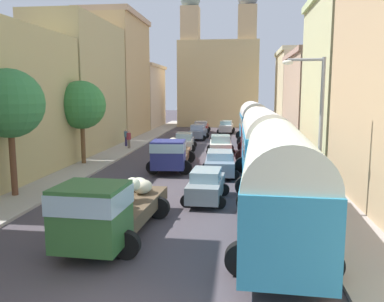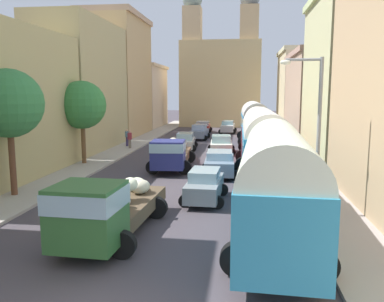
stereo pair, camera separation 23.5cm
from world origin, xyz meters
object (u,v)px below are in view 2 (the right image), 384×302
at_px(pedestrian_0, 130,139).
at_px(parked_bus_1, 263,143).
at_px(pedestrian_1, 127,137).
at_px(streetlamp_near, 313,124).
at_px(car_3, 205,185).
at_px(cargo_truck_0, 106,208).
at_px(car_1, 199,132).
at_px(parked_bus_2, 257,131).
at_px(cargo_truck_1, 171,153).
at_px(car_5, 221,144).
at_px(car_6, 228,127).
at_px(car_4, 220,163).
at_px(car_2, 203,127).
at_px(car_0, 185,141).
at_px(parked_bus_3, 254,121).
at_px(parked_bus_0, 276,178).

bearing_deg(pedestrian_0, parked_bus_1, -46.95).
distance_m(pedestrian_1, streetlamp_near, 24.11).
distance_m(car_3, streetlamp_near, 5.92).
xyz_separation_m(cargo_truck_0, car_1, (0.01, 30.65, -0.42)).
height_order(parked_bus_2, cargo_truck_1, parked_bus_2).
distance_m(car_5, pedestrian_0, 8.45).
height_order(car_1, pedestrian_1, pedestrian_1).
relative_size(parked_bus_1, car_6, 2.17).
distance_m(cargo_truck_1, car_1, 17.59).
bearing_deg(car_5, car_1, 106.72).
height_order(pedestrian_0, streetlamp_near, streetlamp_near).
relative_size(car_3, car_4, 0.91).
xyz_separation_m(car_2, streetlamp_near, (7.96, -34.78, 3.22)).
bearing_deg(car_0, car_4, -71.10).
distance_m(parked_bus_3, car_6, 10.65).
bearing_deg(cargo_truck_0, car_1, 89.99).
distance_m(parked_bus_1, car_0, 14.32).
relative_size(car_3, pedestrian_0, 2.18).
bearing_deg(parked_bus_2, pedestrian_0, 164.56).
distance_m(parked_bus_0, car_4, 11.24).
height_order(parked_bus_1, cargo_truck_1, parked_bus_1).
bearing_deg(pedestrian_0, car_5, -7.76).
xyz_separation_m(parked_bus_1, car_4, (-2.59, 1.84, -1.57)).
distance_m(parked_bus_2, car_6, 19.39).
height_order(parked_bus_2, car_0, parked_bus_2).
height_order(parked_bus_2, pedestrian_1, parked_bus_2).
bearing_deg(streetlamp_near, cargo_truck_1, 129.28).
relative_size(cargo_truck_1, car_0, 1.70).
bearing_deg(cargo_truck_0, parked_bus_1, 59.43).
bearing_deg(cargo_truck_1, parked_bus_1, -27.82).
xyz_separation_m(parked_bus_1, car_3, (-2.96, -4.25, -1.58)).
xyz_separation_m(cargo_truck_0, pedestrian_1, (-6.11, 23.46, -0.25)).
bearing_deg(parked_bus_1, parked_bus_3, 90.00).
height_order(parked_bus_0, parked_bus_3, parked_bus_3).
bearing_deg(cargo_truck_1, car_5, 69.61).
bearing_deg(parked_bus_0, car_3, 121.93).
bearing_deg(pedestrian_0, car_1, 57.49).
height_order(parked_bus_2, car_1, parked_bus_2).
distance_m(cargo_truck_0, car_2, 38.60).
height_order(parked_bus_0, pedestrian_1, parked_bus_0).
bearing_deg(parked_bus_0, car_2, 99.49).
bearing_deg(car_3, streetlamp_near, -22.18).
xyz_separation_m(parked_bus_3, car_6, (-3.02, 10.10, -1.53)).
distance_m(car_3, car_5, 15.24).
distance_m(parked_bus_3, car_5, 7.76).
xyz_separation_m(cargo_truck_1, car_3, (2.93, -7.36, -0.39)).
distance_m(car_0, car_1, 7.96).
bearing_deg(parked_bus_2, car_3, -102.59).
bearing_deg(car_6, car_5, -89.79).
bearing_deg(car_4, streetlamp_near, -61.88).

